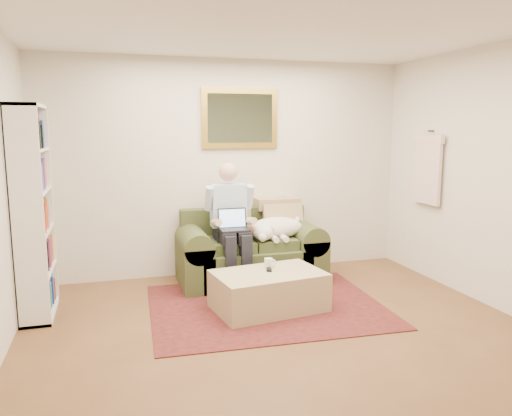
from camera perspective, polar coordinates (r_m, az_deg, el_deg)
name	(u,v)px	position (r m, az deg, el deg)	size (l,w,h in m)	color
room_shell	(288,188)	(4.07, 3.73, 2.28)	(4.51, 5.00, 2.61)	brown
rug	(266,306)	(5.14, 1.19, -11.12)	(2.30, 1.84, 0.01)	black
sofa	(250,257)	(5.89, -0.70, -5.60)	(1.66, 0.84, 1.00)	#404525
seated_man	(232,226)	(5.59, -2.75, -2.08)	(0.55, 0.78, 1.40)	#8CAED8
laptop	(233,224)	(5.53, -2.59, -1.86)	(0.32, 0.26, 0.23)	black
sleeping_dog	(276,228)	(5.82, 2.34, -2.27)	(0.68, 0.43, 0.25)	white
ottoman	(269,291)	(5.00, 1.44, -9.46)	(1.05, 0.67, 0.38)	tan
coffee_mug	(268,263)	(5.07, 1.43, -6.33)	(0.08, 0.08, 0.10)	white
tv_remote	(269,269)	(5.01, 1.49, -6.99)	(0.05, 0.15, 0.02)	black
bookshelf	(33,212)	(5.15, -24.10, -0.43)	(0.28, 0.80, 2.00)	white
wall_mirror	(240,118)	(6.11, -1.84, 10.21)	(0.94, 0.04, 0.72)	gold
hanging_shirt	(428,165)	(6.20, 19.01, 4.62)	(0.06, 0.52, 0.90)	beige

